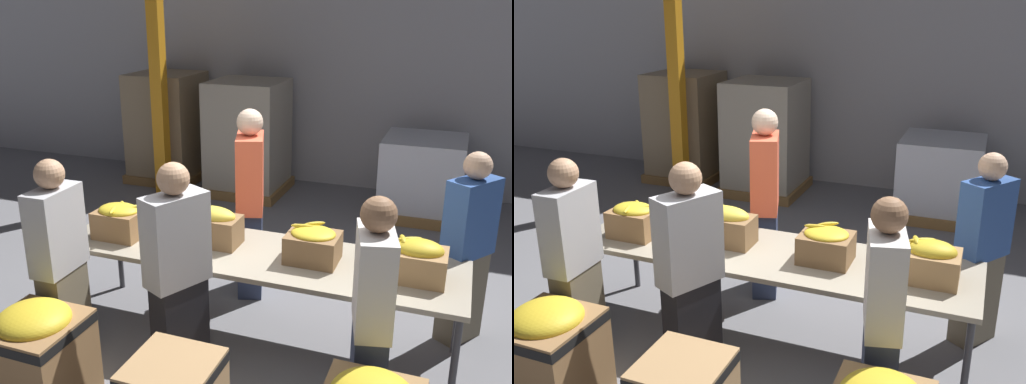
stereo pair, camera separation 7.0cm
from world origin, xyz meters
The scene contains 17 objects.
ground_plane centered at (0.00, 0.00, 0.00)m, with size 30.00×30.00×0.00m, color slate.
wall_back centered at (0.00, 4.37, 2.00)m, with size 16.00×0.08×4.00m.
sorting_table centered at (0.00, 0.00, 0.74)m, with size 3.21×0.88×0.79m.
banana_box_0 centered at (-1.18, -0.11, 0.94)m, with size 0.39×0.32×0.30m.
banana_box_1 centered at (-0.40, 0.04, 0.95)m, with size 0.47×0.30×0.33m.
banana_box_2 centered at (0.46, 0.02, 0.93)m, with size 0.39×0.32×0.28m.
banana_box_3 centered at (1.23, -0.01, 0.94)m, with size 0.40×0.31×0.31m.
volunteer_0 centered at (-0.35, 0.77, 0.88)m, with size 0.38×0.53×1.77m.
volunteer_1 centered at (-0.34, -0.67, 0.83)m, with size 0.40×0.50×1.67m.
volunteer_2 centered at (-1.28, -0.75, 0.80)m, with size 0.23×0.44×1.62m.
volunteer_3 centered at (1.03, -0.72, 0.80)m, with size 0.31×0.47×1.62m.
volunteer_4 centered at (1.56, 0.62, 0.79)m, with size 0.42×0.47×1.60m.
donation_bin_0 centered at (-1.10, -1.27, 0.41)m, with size 0.58×0.58×0.76m.
support_pillar centered at (-2.57, 3.02, 2.00)m, with size 0.18×0.18×4.00m.
pallet_stack_0 centered at (-1.47, 3.57, 0.80)m, with size 1.09×1.09×1.61m.
pallet_stack_1 centered at (-2.86, 3.73, 0.81)m, with size 1.06×1.06×1.64m.
pallet_stack_2 centered at (0.98, 3.49, 0.50)m, with size 1.09×1.09×1.02m.
Camera 1 is at (1.45, -3.84, 2.69)m, focal length 40.00 mm.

